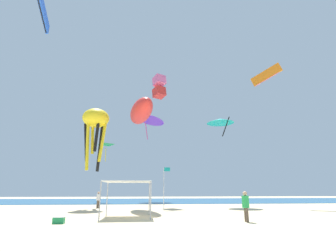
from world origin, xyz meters
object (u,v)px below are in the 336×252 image
Objects in this scene: kite_delta_teal at (220,121)px; kite_diamond_green at (106,145)px; banner_flag at (164,184)px; kite_parafoil_blue at (43,11)px; kite_delta_purple at (151,118)px; kite_octopus_yellow at (96,121)px; kite_parafoil_orange at (266,75)px; person_leftmost at (98,198)px; canopy_tent at (128,183)px; kite_inflatable_red at (141,111)px; kite_box_pink at (159,87)px; cooler_box at (59,220)px; person_near_tent at (246,204)px.

kite_delta_teal reaches higher than kite_diamond_green.
kite_parafoil_blue is (-12.15, -1.08, 16.54)m from banner_flag.
kite_octopus_yellow is at bearing -43.16° from kite_delta_purple.
person_leftmost is at bearing 43.36° from kite_parafoil_orange.
person_leftmost is 0.50× the size of kite_parafoil_orange.
kite_inflatable_red reaches higher than canopy_tent.
banner_flag is at bearing 43.55° from kite_inflatable_red.
kite_box_pink is (2.92, 13.54, 12.91)m from canopy_tent.
cooler_box is at bearing -31.37° from kite_inflatable_red.
kite_parafoil_orange is (20.24, 1.38, 6.96)m from kite_octopus_yellow.
kite_parafoil_blue is (-5.76, 7.61, 18.62)m from cooler_box.
kite_box_pink is at bearing 25.95° from kite_parafoil_orange.
person_near_tent is 28.16m from kite_diamond_green.
kite_diamond_green is at bearing -91.17° from kite_delta_purple.
kite_delta_purple is at bearing -3.67° from kite_parafoil_orange.
kite_octopus_yellow is 4.99m from kite_inflatable_red.
kite_parafoil_blue reaches higher than kite_delta_teal.
kite_box_pink is at bearing 98.95° from kite_diamond_green.
kite_box_pink is 0.50× the size of kite_delta_purple.
canopy_tent is 1.96× the size of person_near_tent.
canopy_tent is 1.05× the size of kite_box_pink.
canopy_tent is at bearing -122.28° from kite_parafoil_blue.
kite_parafoil_blue reaches higher than kite_delta_purple.
cooler_box is 14.48m from kite_octopus_yellow.
kite_inflatable_red is at bearing 50.35° from kite_parafoil_orange.
kite_parafoil_blue is (-9.15, 4.63, 16.59)m from canopy_tent.
canopy_tent is 2.06× the size of person_leftmost.
person_leftmost is 12.16m from cooler_box.
kite_diamond_green is at bearing -20.43° from kite_parafoil_blue.
kite_parafoil_blue is 1.70× the size of kite_diamond_green.
person_leftmost is at bearing -123.21° from kite_inflatable_red.
person_leftmost is at bearing -77.60° from kite_octopus_yellow.
kite_octopus_yellow reaches higher than person_near_tent.
kite_parafoil_orange is at bearing -29.89° from person_near_tent.
kite_inflatable_red is (-2.33, 1.72, 7.40)m from banner_flag.
canopy_tent is at bearing 128.26° from kite_delta_teal.
kite_parafoil_orange reaches higher than person_near_tent.
kite_delta_purple is at bearing 164.25° from kite_diamond_green.
kite_octopus_yellow is 21.45m from kite_parafoil_orange.
kite_parafoil_orange is at bearing 18.15° from banner_flag.
kite_parafoil_blue is (-5.78, -4.52, 17.87)m from person_leftmost.
kite_parafoil_orange is at bearing 106.46° from person_leftmost.
person_leftmost is 0.35× the size of kite_parafoil_blue.
kite_parafoil_blue reaches higher than kite_diamond_green.
cooler_box is at bearing 127.11° from kite_delta_teal.
kite_inflatable_red is at bearing -137.19° from kite_box_pink.
kite_delta_teal is 18.36m from kite_diamond_green.
kite_delta_purple is (-4.69, 27.03, 12.68)m from person_near_tent.
kite_box_pink is (12.07, 8.91, -3.68)m from kite_parafoil_blue.
kite_parafoil_blue reaches higher than banner_flag.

